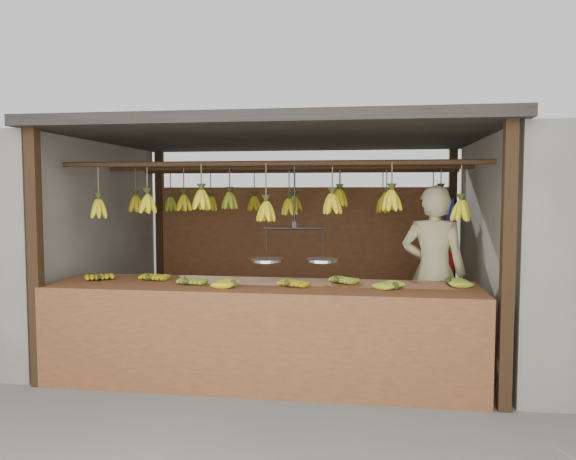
# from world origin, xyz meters

# --- Properties ---
(ground) EXTENTS (80.00, 80.00, 0.00)m
(ground) POSITION_xyz_m (0.00, 0.00, 0.00)
(ground) COLOR #5B5B57
(stall) EXTENTS (4.30, 3.30, 2.40)m
(stall) POSITION_xyz_m (0.00, 0.33, 1.97)
(stall) COLOR black
(stall) RESTS_ON ground
(counter) EXTENTS (3.89, 0.88, 0.96)m
(counter) POSITION_xyz_m (-0.03, -1.24, 0.72)
(counter) COLOR brown
(counter) RESTS_ON ground
(hanging_bananas) EXTENTS (3.57, 2.24, 0.39)m
(hanging_bananas) POSITION_xyz_m (-0.00, 0.00, 1.62)
(hanging_bananas) COLOR gold
(hanging_bananas) RESTS_ON ground
(balance_scale) EXTENTS (0.80, 0.37, 0.90)m
(balance_scale) POSITION_xyz_m (0.25, -1.00, 1.15)
(balance_scale) COLOR black
(balance_scale) RESTS_ON ground
(vendor) EXTENTS (0.74, 0.57, 1.81)m
(vendor) POSITION_xyz_m (1.59, -0.12, 0.90)
(vendor) COLOR beige
(vendor) RESTS_ON ground
(bag_bundles) EXTENTS (0.08, 0.26, 1.22)m
(bag_bundles) POSITION_xyz_m (1.94, 1.35, 1.03)
(bag_bundles) COLOR #1426BF
(bag_bundles) RESTS_ON ground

